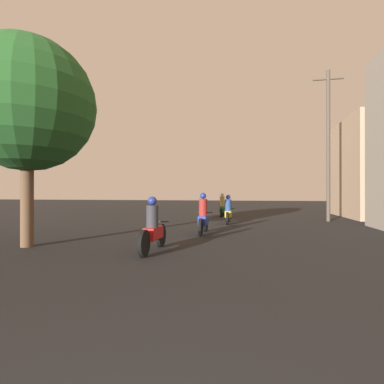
# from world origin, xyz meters

# --- Properties ---
(motorcycle_red) EXTENTS (0.60, 2.12, 1.49)m
(motorcycle_red) POSITION_xyz_m (-2.06, 7.12, 0.60)
(motorcycle_red) COLOR black
(motorcycle_red) RESTS_ON ground_plane
(motorcycle_blue) EXTENTS (0.60, 1.92, 1.59)m
(motorcycle_blue) POSITION_xyz_m (-1.28, 10.91, 0.63)
(motorcycle_blue) COLOR black
(motorcycle_blue) RESTS_ON ground_plane
(motorcycle_yellow) EXTENTS (0.60, 2.04, 1.48)m
(motorcycle_yellow) POSITION_xyz_m (-0.61, 15.04, 0.60)
(motorcycle_yellow) COLOR black
(motorcycle_yellow) RESTS_ON ground_plane
(motorcycle_green) EXTENTS (0.60, 1.90, 1.58)m
(motorcycle_green) POSITION_xyz_m (-1.32, 19.32, 0.62)
(motorcycle_green) COLOR black
(motorcycle_green) RESTS_ON ground_plane
(utility_pole_far) EXTENTS (1.60, 0.20, 8.39)m
(utility_pole_far) POSITION_xyz_m (4.75, 17.14, 4.36)
(utility_pole_far) COLOR #4C4238
(utility_pole_far) RESTS_ON ground_plane
(street_tree) EXTENTS (3.92, 3.92, 6.15)m
(street_tree) POSITION_xyz_m (-5.94, 7.13, 4.17)
(street_tree) COLOR brown
(street_tree) RESTS_ON ground_plane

